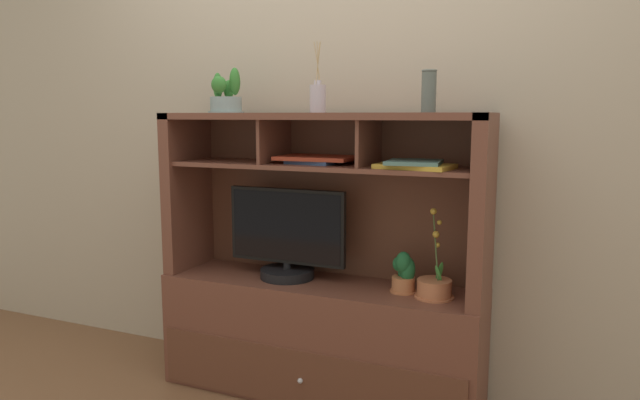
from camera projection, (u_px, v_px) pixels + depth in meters
floor_plane at (320, 394)px, 2.75m from camera, size 6.00×6.00×0.02m
back_wall at (339, 97)px, 2.75m from camera, size 6.00×0.02×2.80m
media_console at (321, 307)px, 2.69m from camera, size 1.50×0.44×1.32m
tv_monitor at (287, 240)px, 2.70m from camera, size 0.58×0.26×0.43m
potted_orchid at (434, 287)px, 2.43m from camera, size 0.17×0.17×0.39m
potted_fern at (404, 274)px, 2.50m from camera, size 0.12×0.12×0.18m
magazine_stack_left at (317, 159)px, 2.61m from camera, size 0.35×0.25×0.03m
magazine_stack_centre at (415, 165)px, 2.36m from camera, size 0.33×0.24×0.03m
diffuser_bottle at (318, 98)px, 2.52m from camera, size 0.07×0.07×0.31m
potted_succulent at (226, 98)px, 2.73m from camera, size 0.17×0.17×0.21m
ceramic_vase at (429, 91)px, 2.34m from camera, size 0.06×0.06×0.17m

